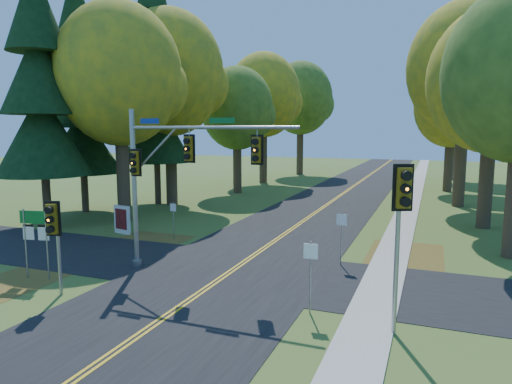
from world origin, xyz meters
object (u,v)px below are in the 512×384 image
(traffic_mast, at_px, (171,168))
(info_kiosk, at_px, (122,220))
(route_sign_cluster, at_px, (36,230))
(east_signal_pole, at_px, (401,207))

(traffic_mast, bearing_deg, info_kiosk, 141.87)
(route_sign_cluster, bearing_deg, traffic_mast, 19.66)
(traffic_mast, distance_m, east_signal_pole, 9.89)
(east_signal_pole, height_order, info_kiosk, east_signal_pole)
(traffic_mast, height_order, route_sign_cluster, traffic_mast)
(info_kiosk, bearing_deg, route_sign_cluster, -65.13)
(east_signal_pole, bearing_deg, info_kiosk, 130.03)
(east_signal_pole, xyz_separation_m, route_sign_cluster, (-14.05, 0.20, -1.84))
(traffic_mast, distance_m, route_sign_cluster, 5.93)
(traffic_mast, bearing_deg, east_signal_pole, -17.79)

